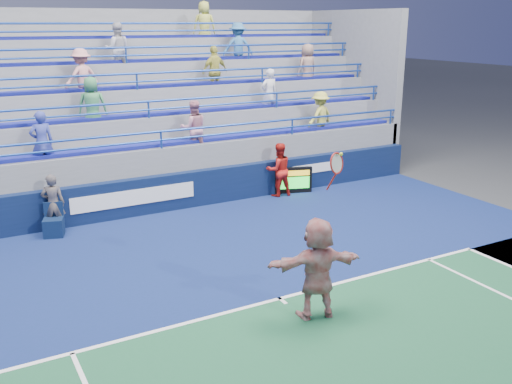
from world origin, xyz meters
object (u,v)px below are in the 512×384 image
judge_chair (54,226)px  tennis_player (317,268)px  ball_girl (279,170)px  serve_speed_board (293,180)px  line_judge (53,204)px

judge_chair → tennis_player: (3.58, -6.82, 0.71)m
tennis_player → ball_girl: tennis_player is taller
serve_speed_board → judge_chair: judge_chair is taller
tennis_player → line_judge: (-3.49, 7.07, -0.19)m
judge_chair → line_judge: (0.09, 0.25, 0.52)m
serve_speed_board → ball_girl: size_ratio=0.71×
serve_speed_board → tennis_player: size_ratio=0.39×
judge_chair → ball_girl: bearing=2.2°
line_judge → ball_girl: size_ratio=0.93×
ball_girl → line_judge: bearing=7.0°
tennis_player → judge_chair: bearing=117.7°
serve_speed_board → line_judge: size_ratio=0.76×
serve_speed_board → ball_girl: (-0.57, -0.02, 0.43)m
line_judge → serve_speed_board: bearing=-163.7°
tennis_player → ball_girl: (3.44, 7.10, -0.13)m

